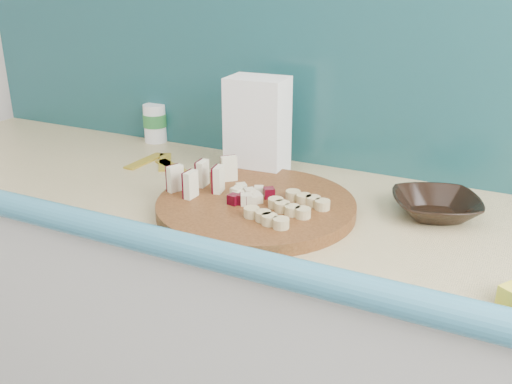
{
  "coord_description": "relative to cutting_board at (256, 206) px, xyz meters",
  "views": [
    {
      "loc": [
        0.66,
        0.39,
        1.41
      ],
      "look_at": [
        0.15,
        1.41,
        0.96
      ],
      "focal_mm": 40.0,
      "sensor_mm": 36.0,
      "label": 1
    }
  ],
  "objects": [
    {
      "name": "kitchen_counter",
      "position": [
        -0.05,
        0.08,
        -0.47
      ],
      "size": [
        2.2,
        0.63,
        0.91
      ],
      "color": "silver",
      "rests_on": "ground"
    },
    {
      "name": "backsplash",
      "position": [
        -0.05,
        0.37,
        0.24
      ],
      "size": [
        2.2,
        0.02,
        0.5
      ],
      "primitive_type": "cube",
      "color": "teal",
      "rests_on": "kitchen_counter"
    },
    {
      "name": "cutting_board",
      "position": [
        0.0,
        0.0,
        0.0
      ],
      "size": [
        0.55,
        0.55,
        0.03
      ],
      "primitive_type": "cylinder",
      "rotation": [
        0.0,
        0.0,
        -0.32
      ],
      "color": "#3F1E0D",
      "rests_on": "kitchen_counter"
    },
    {
      "name": "apple_wedges",
      "position": [
        -0.14,
        0.01,
        0.04
      ],
      "size": [
        0.12,
        0.17,
        0.06
      ],
      "color": "#F7F0C5",
      "rests_on": "cutting_board"
    },
    {
      "name": "apple_chunks",
      "position": [
        -0.03,
        0.01,
        0.02
      ],
      "size": [
        0.07,
        0.07,
        0.02
      ],
      "color": "beige",
      "rests_on": "cutting_board"
    },
    {
      "name": "banana_slices",
      "position": [
        0.09,
        -0.03,
        0.02
      ],
      "size": [
        0.15,
        0.18,
        0.02
      ],
      "color": "tan",
      "rests_on": "cutting_board"
    },
    {
      "name": "brown_bowl",
      "position": [
        0.36,
        0.15,
        0.01
      ],
      "size": [
        0.24,
        0.24,
        0.04
      ],
      "primitive_type": "imported",
      "rotation": [
        0.0,
        0.0,
        0.43
      ],
      "color": "black",
      "rests_on": "kitchen_counter"
    },
    {
      "name": "flour_bag",
      "position": [
        -0.11,
        0.22,
        0.11
      ],
      "size": [
        0.15,
        0.11,
        0.25
      ],
      "primitive_type": "cube",
      "rotation": [
        0.0,
        0.0,
        0.06
      ],
      "color": "white",
      "rests_on": "kitchen_counter"
    },
    {
      "name": "canister",
      "position": [
        -0.52,
        0.35,
        0.05
      ],
      "size": [
        0.07,
        0.07,
        0.11
      ],
      "rotation": [
        0.0,
        0.0,
        -0.27
      ],
      "color": "white",
      "rests_on": "kitchen_counter"
    },
    {
      "name": "banana_peel",
      "position": [
        -0.38,
        0.17,
        -0.01
      ],
      "size": [
        0.19,
        0.16,
        0.01
      ],
      "rotation": [
        0.0,
        0.0,
        0.41
      ],
      "color": "gold",
      "rests_on": "kitchen_counter"
    }
  ]
}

